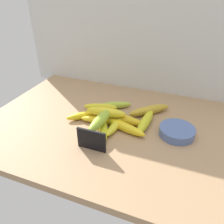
# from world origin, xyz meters

# --- Properties ---
(counter_top) EXTENTS (1.10, 0.76, 0.03)m
(counter_top) POSITION_xyz_m (0.00, 0.00, 0.01)
(counter_top) COLOR #A5815B
(counter_top) RESTS_ON ground
(back_wall) EXTENTS (1.30, 0.02, 0.70)m
(back_wall) POSITION_xyz_m (0.00, 0.39, 0.35)
(back_wall) COLOR silver
(back_wall) RESTS_ON ground
(chalkboard_sign) EXTENTS (0.11, 0.02, 0.08)m
(chalkboard_sign) POSITION_xyz_m (-0.01, -0.18, 0.07)
(chalkboard_sign) COLOR black
(chalkboard_sign) RESTS_ON counter_top
(fruit_bowl) EXTENTS (0.14, 0.14, 0.03)m
(fruit_bowl) POSITION_xyz_m (0.27, 0.02, 0.05)
(fruit_bowl) COLOR #4E669E
(fruit_bowl) RESTS_ON counter_top
(banana_0) EXTENTS (0.05, 0.19, 0.04)m
(banana_0) POSITION_xyz_m (0.14, 0.04, 0.05)
(banana_0) COLOR gold
(banana_0) RESTS_ON counter_top
(banana_1) EXTENTS (0.15, 0.13, 0.03)m
(banana_1) POSITION_xyz_m (-0.13, 0.00, 0.05)
(banana_1) COLOR yellow
(banana_1) RESTS_ON counter_top
(banana_2) EXTENTS (0.20, 0.05, 0.04)m
(banana_2) POSITION_xyz_m (0.04, 0.02, 0.05)
(banana_2) COLOR gold
(banana_2) RESTS_ON counter_top
(banana_3) EXTENTS (0.21, 0.07, 0.03)m
(banana_3) POSITION_xyz_m (-0.03, -0.01, 0.05)
(banana_3) COLOR yellow
(banana_3) RESTS_ON counter_top
(banana_4) EXTENTS (0.10, 0.16, 0.03)m
(banana_4) POSITION_xyz_m (-0.01, -0.07, 0.05)
(banana_4) COLOR gold
(banana_4) RESTS_ON counter_top
(banana_5) EXTENTS (0.20, 0.09, 0.04)m
(banana_5) POSITION_xyz_m (0.07, -0.03, 0.05)
(banana_5) COLOR yellow
(banana_5) RESTS_ON counter_top
(banana_6) EXTENTS (0.16, 0.10, 0.03)m
(banana_6) POSITION_xyz_m (-0.03, 0.13, 0.05)
(banana_6) COLOR #A2B935
(banana_6) RESTS_ON counter_top
(banana_7) EXTENTS (0.06, 0.18, 0.03)m
(banana_7) POSITION_xyz_m (0.03, -0.02, 0.05)
(banana_7) COLOR yellow
(banana_7) RESTS_ON counter_top
(banana_8) EXTENTS (0.16, 0.07, 0.03)m
(banana_8) POSITION_xyz_m (-0.09, 0.09, 0.05)
(banana_8) COLOR yellow
(banana_8) RESTS_ON counter_top
(banana_9) EXTENTS (0.18, 0.17, 0.04)m
(banana_9) POSITION_xyz_m (0.13, 0.14, 0.05)
(banana_9) COLOR gold
(banana_9) RESTS_ON counter_top
(banana_10) EXTENTS (0.06, 0.18, 0.04)m
(banana_10) POSITION_xyz_m (-0.02, -0.06, 0.09)
(banana_10) COLOR #98BA33
(banana_10) RESTS_ON banana_4
(banana_11) EXTENTS (0.17, 0.06, 0.04)m
(banana_11) POSITION_xyz_m (-0.03, -0.00, 0.08)
(banana_11) COLOR yellow
(banana_11) RESTS_ON banana_3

